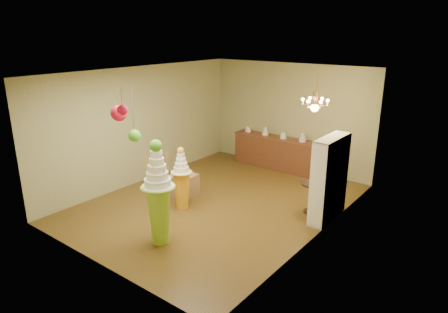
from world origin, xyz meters
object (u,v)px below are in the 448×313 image
Objects in this scene: sideboard at (282,153)px; round_table at (313,193)px; pedestal_green at (159,202)px; pedestal_orange at (182,184)px.

sideboard reaches higher than round_table.
pedestal_green reaches higher than round_table.
pedestal_green is 1.41× the size of pedestal_orange.
pedestal_green is at bearing -119.97° from round_table.
round_table is at bearing 60.03° from pedestal_green.
pedestal_green is 2.87× the size of round_table.
pedestal_green reaches higher than pedestal_orange.
pedestal_green is 0.66× the size of sideboard.
pedestal_orange is at bearing -97.13° from sideboard.
round_table is (2.43, 1.57, -0.12)m from pedestal_orange.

